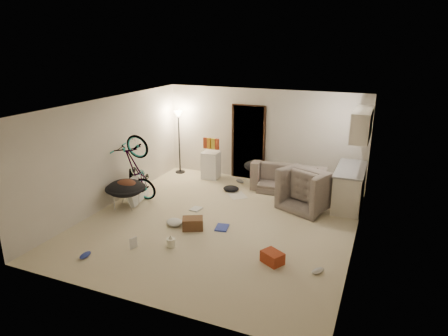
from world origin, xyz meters
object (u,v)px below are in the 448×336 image
at_px(kitchen_counter, 349,188).
at_px(armchair, 312,192).
at_px(sofa, 289,180).
at_px(juicer, 171,242).
at_px(mini_fridge, 211,165).
at_px(floor_lamp, 179,129).
at_px(saucer_chair, 126,192).
at_px(tv_box, 137,189).
at_px(drink_case_b, 272,257).
at_px(bicycle, 137,183).
at_px(drink_case_a, 193,223).

height_order(kitchen_counter, armchair, kitchen_counter).
bearing_deg(sofa, juicer, 68.08).
bearing_deg(mini_fridge, floor_lamp, 171.37).
xyz_separation_m(saucer_chair, tv_box, (0.00, 0.44, -0.08)).
bearing_deg(drink_case_b, sofa, 129.65).
bearing_deg(floor_lamp, saucer_chair, -87.92).
height_order(floor_lamp, sofa, floor_lamp).
relative_size(sofa, tv_box, 2.03).
distance_m(mini_fridge, tv_box, 2.41).
height_order(floor_lamp, drink_case_b, floor_lamp).
distance_m(armchair, bicycle, 4.14).
distance_m(mini_fridge, drink_case_a, 3.22).
distance_m(armchair, tv_box, 4.15).
height_order(drink_case_b, juicer, juicer).
relative_size(floor_lamp, armchair, 1.66).
height_order(armchair, saucer_chair, armchair).
height_order(floor_lamp, mini_fridge, floor_lamp).
height_order(armchair, juicer, armchair).
bearing_deg(tv_box, mini_fridge, 55.01).
xyz_separation_m(armchair, drink_case_a, (-2.02, -2.11, -0.23)).
bearing_deg(drink_case_a, mini_fridge, 81.62).
xyz_separation_m(armchair, saucer_chair, (-3.95, -1.70, 0.03)).
distance_m(sofa, bicycle, 3.83).
xyz_separation_m(kitchen_counter, bicycle, (-4.73, -1.63, 0.01)).
height_order(armchair, drink_case_a, armchair).
bearing_deg(saucer_chair, bicycle, 90.00).
bearing_deg(mini_fridge, tv_box, -116.29).
bearing_deg(bicycle, mini_fridge, -21.96).
height_order(saucer_chair, drink_case_a, saucer_chair).
relative_size(kitchen_counter, drink_case_b, 4.12).
bearing_deg(bicycle, floor_lamp, 3.97).
relative_size(floor_lamp, bicycle, 1.07).
relative_size(saucer_chair, tv_box, 0.99).
xyz_separation_m(armchair, juicer, (-2.06, -2.94, -0.26)).
bearing_deg(mini_fridge, kitchen_counter, -11.43).
relative_size(armchair, juicer, 4.52).
relative_size(mini_fridge, saucer_chair, 0.82).
height_order(floor_lamp, tv_box, floor_lamp).
height_order(floor_lamp, drink_case_a, floor_lamp).
height_order(kitchen_counter, drink_case_a, kitchen_counter).
distance_m(kitchen_counter, saucer_chair, 5.17).
distance_m(floor_lamp, juicer, 4.61).
bearing_deg(drink_case_a, sofa, 40.35).
relative_size(floor_lamp, drink_case_a, 4.32).
bearing_deg(bicycle, saucer_chair, -178.54).
bearing_deg(tv_box, drink_case_b, -33.20).
height_order(drink_case_a, juicer, juicer).
height_order(tv_box, drink_case_b, tv_box).
bearing_deg(saucer_chair, kitchen_counter, 23.91).
bearing_deg(armchair, sofa, -24.78).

